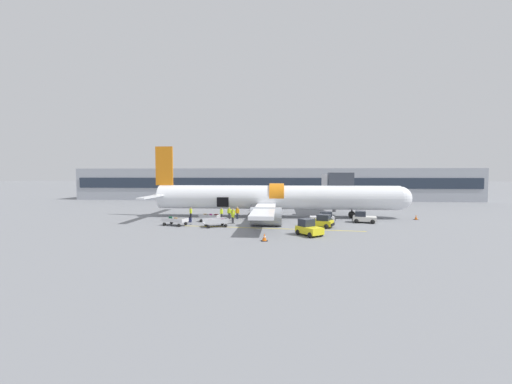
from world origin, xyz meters
name	(u,v)px	position (x,y,z in m)	size (l,w,h in m)	color
ground_plane	(266,222)	(0.00, 0.00, 0.00)	(500.00, 500.00, 0.00)	slate
apron_marking_line	(271,228)	(0.83, -4.86, 0.00)	(21.22, 2.44, 0.01)	yellow
terminal_strip	(273,184)	(0.00, 38.20, 3.86)	(96.96, 11.00, 7.71)	#9EA3AD
jet_bridge_stub	(336,183)	(11.03, 11.43, 4.82)	(3.71, 11.69, 6.57)	#4C4C51
airplane	(273,198)	(0.88, 4.85, 2.81)	(38.71, 31.03, 10.48)	white
baggage_tug_lead	(320,222)	(6.71, -3.56, 0.68)	(3.59, 2.79, 1.55)	yellow
baggage_tug_mid	(323,217)	(7.59, 0.69, 0.59)	(3.27, 1.81, 1.36)	silver
baggage_tug_rear	(363,218)	(12.76, 0.52, 0.65)	(3.31, 2.55, 1.49)	silver
baggage_tug_spare	(309,228)	(4.83, -8.68, 0.72)	(2.89, 3.16, 1.68)	yellow
baggage_cart_loading	(210,218)	(-7.41, -0.26, 0.52)	(3.56, 2.08, 1.07)	#B7BABF
baggage_cart_queued	(175,221)	(-11.02, -3.61, 0.49)	(4.03, 2.42, 1.10)	silver
baggage_cart_empty	(217,223)	(-5.76, -4.07, 0.48)	(3.87, 2.75, 0.98)	#B7BABF
ground_crew_loader_a	(233,217)	(-4.23, -1.08, 0.82)	(0.50, 0.50, 1.55)	#2D2D33
ground_crew_loader_b	(229,213)	(-5.30, 2.71, 0.87)	(0.58, 0.41, 1.66)	#2D2D33
ground_crew_driver	(191,213)	(-10.81, 2.46, 0.85)	(0.49, 0.54, 1.61)	black
ground_crew_supervisor	(237,213)	(-4.14, 2.67, 0.88)	(0.58, 0.40, 1.68)	#1E2338
ground_crew_helper	(221,213)	(-6.33, 2.17, 0.86)	(0.51, 0.54, 1.63)	#2D2D33
ground_crew_marshal	(233,214)	(-4.53, 0.96, 0.90)	(0.60, 0.47, 1.70)	black
suitcase_on_tarmac_upright	(190,220)	(-9.93, -0.99, 0.31)	(0.40, 0.31, 0.72)	#1E2347
safety_cone_nose	(416,217)	(20.80, 3.77, 0.33)	(0.55, 0.55, 0.70)	black
safety_cone_engine_left	(264,237)	(0.40, -11.77, 0.35)	(0.62, 0.62, 0.74)	black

